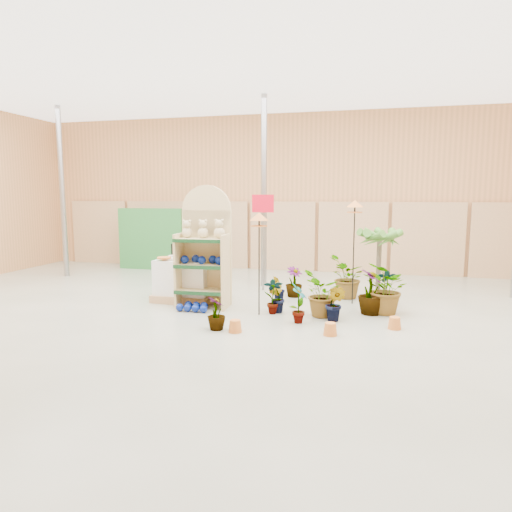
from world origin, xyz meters
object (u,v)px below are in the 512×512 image
(display_shelf, at_px, (205,251))
(pallet_stack, at_px, (187,279))
(bird_table_front, at_px, (259,220))
(potted_plant_2, at_px, (323,294))

(display_shelf, xyz_separation_m, pallet_stack, (-0.55, 0.33, -0.66))
(display_shelf, relative_size, bird_table_front, 1.27)
(bird_table_front, height_order, potted_plant_2, bird_table_front)
(display_shelf, distance_m, potted_plant_2, 2.48)
(pallet_stack, distance_m, bird_table_front, 2.34)
(pallet_stack, bearing_deg, bird_table_front, -22.83)
(bird_table_front, xyz_separation_m, potted_plant_2, (1.16, 0.12, -1.32))
(pallet_stack, distance_m, potted_plant_2, 2.99)
(bird_table_front, bearing_deg, potted_plant_2, 6.01)
(display_shelf, relative_size, pallet_stack, 1.89)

